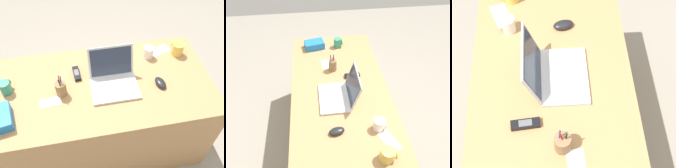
# 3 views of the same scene
# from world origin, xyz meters

# --- Properties ---
(ground_plane) EXTENTS (6.00, 6.00, 0.00)m
(ground_plane) POSITION_xyz_m (0.00, 0.00, 0.00)
(ground_plane) COLOR gray
(desk) EXTENTS (1.59, 0.78, 0.74)m
(desk) POSITION_xyz_m (0.00, 0.00, 0.37)
(desk) COLOR tan
(desk) RESTS_ON ground
(laptop) EXTENTS (0.32, 0.30, 0.23)m
(laptop) POSITION_xyz_m (0.11, -0.01, 0.79)
(laptop) COLOR silver
(laptop) RESTS_ON desk
(computer_mouse) EXTENTS (0.08, 0.12, 0.04)m
(computer_mouse) POSITION_xyz_m (0.42, -0.08, 0.76)
(computer_mouse) COLOR black
(computer_mouse) RESTS_ON desk
(coffee_mug_white) EXTENTS (0.07, 0.09, 0.09)m
(coffee_mug_white) POSITION_xyz_m (-0.60, 0.06, 0.79)
(coffee_mug_white) COLOR #338C6B
(coffee_mug_white) RESTS_ON desk
(coffee_mug_tall) EXTENTS (0.07, 0.09, 0.09)m
(coffee_mug_tall) POSITION_xyz_m (0.42, 0.22, 0.79)
(coffee_mug_tall) COLOR white
(coffee_mug_tall) RESTS_ON desk
(coffee_mug_spare) EXTENTS (0.09, 0.10, 0.10)m
(coffee_mug_spare) POSITION_xyz_m (0.65, 0.21, 0.79)
(coffee_mug_spare) COLOR #E0BC4C
(coffee_mug_spare) RESTS_ON desk
(cordless_phone) EXTENTS (0.05, 0.13, 0.03)m
(cordless_phone) POSITION_xyz_m (-0.13, 0.12, 0.76)
(cordless_phone) COLOR black
(cordless_phone) RESTS_ON desk
(pen_holder) EXTENTS (0.07, 0.07, 0.17)m
(pen_holder) POSITION_xyz_m (-0.24, -0.03, 0.80)
(pen_holder) COLOR olive
(pen_holder) RESTS_ON desk
(snack_bag) EXTENTS (0.16, 0.21, 0.07)m
(snack_bag) POSITION_xyz_m (-0.62, -0.18, 0.78)
(snack_bag) COLOR blue
(snack_bag) RESTS_ON desk
(paper_note_near_laptop) EXTENTS (0.14, 0.08, 0.00)m
(paper_note_near_laptop) POSITION_xyz_m (-0.32, -0.09, 0.75)
(paper_note_near_laptop) COLOR white
(paper_note_near_laptop) RESTS_ON desk
(paper_note_left) EXTENTS (0.18, 0.14, 0.00)m
(paper_note_left) POSITION_xyz_m (0.53, 0.26, 0.75)
(paper_note_left) COLOR white
(paper_note_left) RESTS_ON desk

